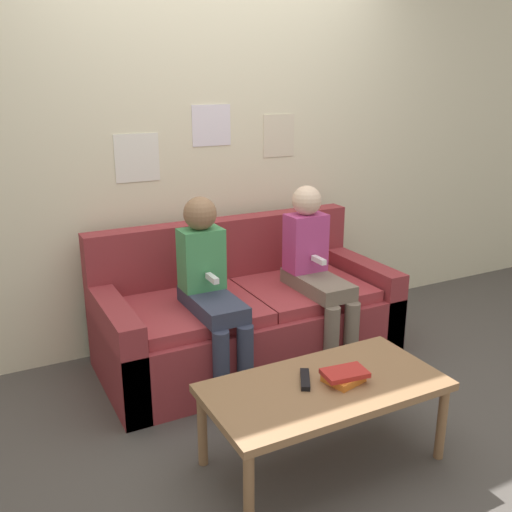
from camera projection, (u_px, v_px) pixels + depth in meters
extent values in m
plane|color=#4C4742|center=(289.00, 397.00, 3.17)|extent=(10.00, 10.00, 0.00)
cube|color=beige|center=(210.00, 143.00, 3.66)|extent=(8.00, 0.06, 2.60)
cube|color=white|center=(137.00, 158.00, 3.43)|extent=(0.27, 0.00, 0.29)
cube|color=silver|center=(211.00, 125.00, 3.60)|extent=(0.26, 0.00, 0.26)
cube|color=beige|center=(279.00, 136.00, 3.84)|extent=(0.24, 0.00, 0.28)
cube|color=maroon|center=(249.00, 332.00, 3.53)|extent=(1.79, 0.83, 0.39)
cube|color=maroon|center=(225.00, 253.00, 3.69)|extent=(1.79, 0.14, 0.45)
cube|color=maroon|center=(115.00, 348.00, 3.14)|extent=(0.14, 0.83, 0.55)
cube|color=maroon|center=(357.00, 297.00, 3.87)|extent=(0.14, 0.83, 0.55)
cube|color=#A1343A|center=(193.00, 310.00, 3.27)|extent=(0.73, 0.67, 0.07)
cube|color=#A1343A|center=(303.00, 289.00, 3.59)|extent=(0.73, 0.67, 0.07)
cube|color=#8E6642|center=(325.00, 387.00, 2.53)|extent=(1.07, 0.55, 0.04)
cylinder|color=#8E6642|center=(249.00, 493.00, 2.17)|extent=(0.04, 0.04, 0.36)
cylinder|color=#8E6642|center=(442.00, 423.00, 2.61)|extent=(0.04, 0.04, 0.36)
cylinder|color=#8E6642|center=(202.00, 429.00, 2.57)|extent=(0.04, 0.04, 0.36)
cylinder|color=#8E6642|center=(377.00, 378.00, 3.01)|extent=(0.04, 0.04, 0.36)
cylinder|color=#33384C|center=(221.00, 372.00, 2.98)|extent=(0.09, 0.09, 0.46)
cylinder|color=#33384C|center=(245.00, 366.00, 3.04)|extent=(0.09, 0.09, 0.46)
cube|color=#33384C|center=(213.00, 304.00, 3.15)|extent=(0.23, 0.51, 0.09)
cube|color=#429356|center=(201.00, 259.00, 3.21)|extent=(0.24, 0.16, 0.35)
sphere|color=#8C6647|center=(200.00, 213.00, 3.13)|extent=(0.19, 0.19, 0.19)
cube|color=white|center=(212.00, 278.00, 3.10)|extent=(0.03, 0.12, 0.03)
cylinder|color=#756656|center=(331.00, 344.00, 3.28)|extent=(0.09, 0.09, 0.46)
cylinder|color=#756656|center=(351.00, 339.00, 3.34)|extent=(0.09, 0.09, 0.46)
cube|color=#756656|center=(318.00, 284.00, 3.45)|extent=(0.23, 0.51, 0.09)
cube|color=#B73D7F|center=(306.00, 243.00, 3.51)|extent=(0.24, 0.16, 0.36)
sphere|color=beige|center=(307.00, 201.00, 3.43)|extent=(0.18, 0.18, 0.18)
cube|color=white|center=(319.00, 260.00, 3.41)|extent=(0.03, 0.12, 0.03)
cube|color=black|center=(305.00, 379.00, 2.54)|extent=(0.12, 0.17, 0.02)
cube|color=orange|center=(343.00, 378.00, 2.54)|extent=(0.18, 0.17, 0.03)
cube|color=red|center=(345.00, 373.00, 2.53)|extent=(0.21, 0.15, 0.02)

